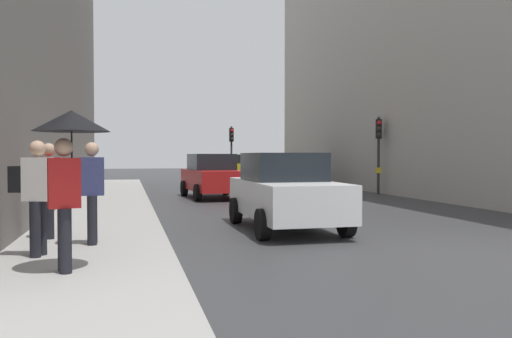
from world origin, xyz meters
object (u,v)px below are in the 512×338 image
object	(u,v)px
car_dark_suv	(292,171)
pedestrian_in_red_jacket	(49,186)
pedestrian_with_umbrella	(69,145)
car_red_sedan	(212,176)
traffic_light_mid_street	(379,141)
car_yellow_taxi	(240,167)
traffic_light_far_median	(231,144)
pedestrian_with_grey_backpack	(89,187)
pedestrian_with_black_backpack	(35,191)
car_white_compact	(285,191)

from	to	relation	value
car_dark_suv	pedestrian_in_red_jacket	world-z (taller)	pedestrian_in_red_jacket
car_dark_suv	pedestrian_with_umbrella	xyz separation A→B (m)	(-9.24, -18.93, 0.96)
car_dark_suv	car_red_sedan	distance (m)	7.69
traffic_light_mid_street	car_yellow_taxi	world-z (taller)	traffic_light_mid_street
traffic_light_far_median	car_red_sedan	bearing A→B (deg)	-105.05
traffic_light_mid_street	pedestrian_with_umbrella	xyz separation A→B (m)	(-11.37, -13.36, -0.49)
car_red_sedan	pedestrian_with_umbrella	distance (m)	13.90
car_dark_suv	pedestrian_with_grey_backpack	world-z (taller)	pedestrian_with_grey_backpack
car_dark_suv	traffic_light_mid_street	bearing A→B (deg)	-69.04
pedestrian_in_red_jacket	car_yellow_taxi	bearing A→B (deg)	70.39
pedestrian_in_red_jacket	pedestrian_with_grey_backpack	bearing A→B (deg)	-48.56
pedestrian_with_umbrella	pedestrian_with_grey_backpack	xyz separation A→B (m)	(0.10, 2.14, -0.68)
car_red_sedan	pedestrian_with_black_backpack	bearing A→B (deg)	-111.19
car_dark_suv	car_white_compact	bearing A→B (deg)	-108.59
traffic_light_far_median	pedestrian_with_umbrella	size ratio (longest dim) A/B	1.63
pedestrian_with_grey_backpack	car_white_compact	bearing A→B (deg)	25.74
car_white_compact	pedestrian_in_red_jacket	distance (m)	5.08
pedestrian_in_red_jacket	traffic_light_far_median	bearing A→B (deg)	70.19
traffic_light_mid_street	pedestrian_in_red_jacket	world-z (taller)	traffic_light_mid_street
car_dark_suv	car_white_compact	xyz separation A→B (m)	(-4.97, -14.78, 0.00)
car_red_sedan	pedestrian_in_red_jacket	xyz separation A→B (m)	(-4.71, -10.25, 0.25)
car_red_sedan	pedestrian_with_umbrella	world-z (taller)	pedestrian_with_umbrella
pedestrian_with_black_backpack	pedestrian_with_grey_backpack	size ratio (longest dim) A/B	1.00
car_red_sedan	pedestrian_with_black_backpack	size ratio (longest dim) A/B	2.45
traffic_light_far_median	car_dark_suv	distance (m)	6.10
traffic_light_far_median	car_red_sedan	distance (m)	11.64
traffic_light_far_median	traffic_light_mid_street	bearing A→B (deg)	-68.54
traffic_light_mid_street	pedestrian_in_red_jacket	distance (m)	15.92
pedestrian_with_black_backpack	traffic_light_far_median	bearing A→B (deg)	71.71
car_red_sedan	pedestrian_with_black_backpack	distance (m)	12.91
pedestrian_with_grey_backpack	traffic_light_far_median	bearing A→B (deg)	72.70
traffic_light_mid_street	car_dark_suv	world-z (taller)	traffic_light_mid_street
car_white_compact	traffic_light_mid_street	bearing A→B (deg)	52.35
pedestrian_with_umbrella	car_white_compact	bearing A→B (deg)	44.17
car_red_sedan	pedestrian_with_grey_backpack	size ratio (longest dim) A/B	2.45
traffic_light_far_median	pedestrian_with_umbrella	xyz separation A→B (m)	(-7.03, -24.40, -0.57)
pedestrian_with_umbrella	pedestrian_with_grey_backpack	distance (m)	2.25
car_dark_suv	car_yellow_taxi	world-z (taller)	same
car_white_compact	pedestrian_with_umbrella	bearing A→B (deg)	-135.83
car_yellow_taxi	pedestrian_with_umbrella	distance (m)	30.38
car_dark_suv	pedestrian_with_umbrella	distance (m)	21.09
pedestrian_with_umbrella	car_yellow_taxi	bearing A→B (deg)	73.50
car_dark_suv	pedestrian_with_umbrella	world-z (taller)	pedestrian_with_umbrella
traffic_light_mid_street	car_red_sedan	world-z (taller)	traffic_light_mid_street
traffic_light_far_median	pedestrian_with_umbrella	bearing A→B (deg)	-106.08
car_white_compact	pedestrian_with_black_backpack	size ratio (longest dim) A/B	2.38
car_yellow_taxi	car_red_sedan	size ratio (longest dim) A/B	1.00
car_yellow_taxi	pedestrian_with_umbrella	xyz separation A→B (m)	(-8.63, -29.11, 0.96)
traffic_light_far_median	car_red_sedan	world-z (taller)	traffic_light_far_median
car_red_sedan	traffic_light_mid_street	bearing A→B (deg)	0.73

